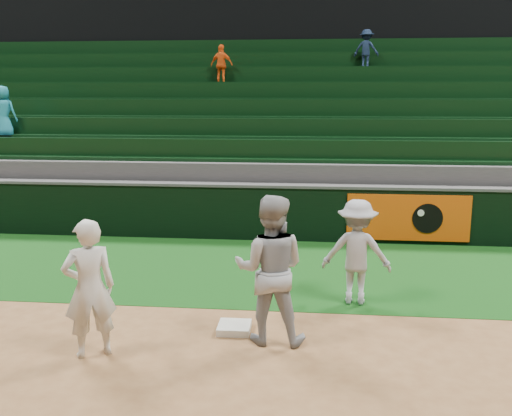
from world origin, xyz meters
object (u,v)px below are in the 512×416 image
at_px(first_baseman, 89,288).
at_px(baserunner, 270,269).
at_px(base_coach, 357,252).
at_px(first_base, 234,328).

distance_m(first_baseman, baserunner, 2.28).
bearing_deg(first_baseman, base_coach, -177.73).
xyz_separation_m(first_base, baserunner, (0.51, -0.24, 0.93)).
height_order(first_base, base_coach, base_coach).
bearing_deg(base_coach, baserunner, 56.65).
distance_m(first_baseman, base_coach, 4.02).
height_order(first_baseman, base_coach, first_baseman).
relative_size(first_base, base_coach, 0.27).
bearing_deg(first_base, base_coach, 35.96).
bearing_deg(base_coach, first_base, 41.69).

